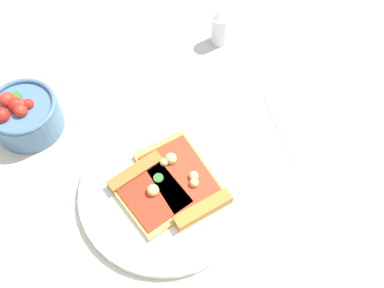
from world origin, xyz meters
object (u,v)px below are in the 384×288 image
Objects in this scene: plate at (166,190)px; salad_bowl at (25,115)px; pizza_slice_near at (149,190)px; paper_napkin at (322,118)px; pizza_slice_far at (185,183)px; pepper_shaker at (220,27)px.

salad_bowl is at bearing -25.82° from plate.
paper_napkin is (-0.28, -0.15, -0.02)m from pizza_slice_near.
salad_bowl is 0.49m from paper_napkin.
paper_napkin is at bearing -176.36° from salad_bowl.
pepper_shaker reaches higher than pizza_slice_far.
salad_bowl reaches higher than pepper_shaker.
pizza_slice_near reaches higher than plate.
plate is 0.03m from pizza_slice_near.
pepper_shaker is at bearing -99.21° from pizza_slice_far.
paper_napkin is 2.22× the size of pepper_shaker.
salad_bowl is 0.37m from pepper_shaker.
pizza_slice_far is 0.32m from pepper_shaker.
pizza_slice_far is 1.09× the size of paper_napkin.
pizza_slice_near is at bearing 14.47° from pizza_slice_far.
pizza_slice_near is 2.01× the size of pepper_shaker.
plate is 0.26m from salad_bowl.
salad_bowl is at bearing 33.13° from pepper_shaker.
pizza_slice_near is at bearing 28.67° from paper_napkin.
plate is 0.03m from pizza_slice_far.
pizza_slice_far is 0.28m from salad_bowl.
pizza_slice_far reaches higher than plate.
salad_bowl is at bearing 3.64° from paper_napkin.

